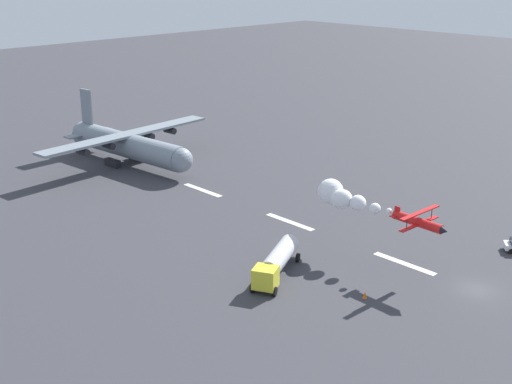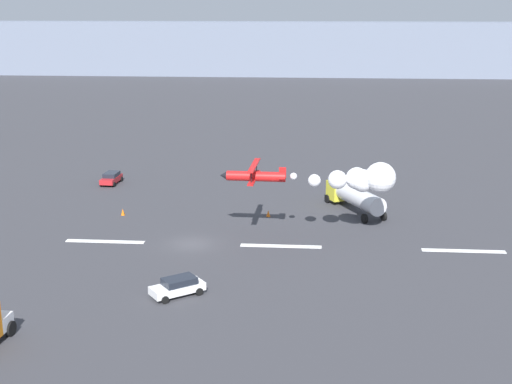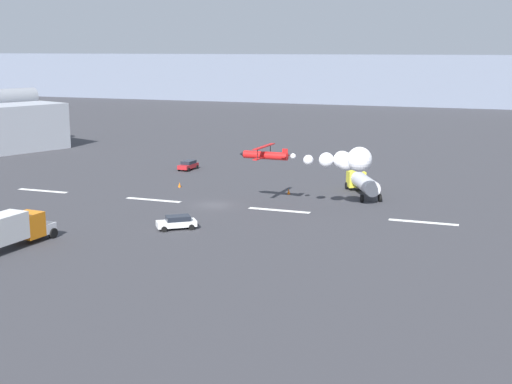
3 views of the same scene
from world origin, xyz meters
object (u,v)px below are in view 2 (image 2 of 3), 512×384
object	(u,v)px
airport_staff_sedan	(111,178)
traffic_cone_far	(268,213)
followme_car_yellow	(178,286)
fuel_tanker_truck	(355,197)
traffic_cone_near	(123,212)
stunt_biplane_red	(353,178)

from	to	relation	value
airport_staff_sedan	traffic_cone_far	bearing A→B (deg)	-31.24
followme_car_yellow	airport_staff_sedan	bearing A→B (deg)	113.74
fuel_tanker_truck	airport_staff_sedan	distance (m)	33.10
followme_car_yellow	airport_staff_sedan	xyz separation A→B (m)	(-15.70, 35.70, -0.00)
followme_car_yellow	traffic_cone_far	size ratio (longest dim) A/B	6.12
fuel_tanker_truck	followme_car_yellow	bearing A→B (deg)	-121.79
traffic_cone_far	fuel_tanker_truck	bearing A→B (deg)	16.41
followme_car_yellow	traffic_cone_near	distance (m)	24.14
traffic_cone_near	fuel_tanker_truck	bearing A→B (deg)	7.93
airport_staff_sedan	followme_car_yellow	bearing A→B (deg)	-66.26
traffic_cone_near	traffic_cone_far	world-z (taller)	same
fuel_tanker_truck	followme_car_yellow	distance (m)	29.91
fuel_tanker_truck	traffic_cone_near	xyz separation A→B (m)	(-26.18, -3.65, -1.38)
traffic_cone_far	stunt_biplane_red	bearing A→B (deg)	-41.57
followme_car_yellow	traffic_cone_near	world-z (taller)	followme_car_yellow
stunt_biplane_red	traffic_cone_near	world-z (taller)	stunt_biplane_red
airport_staff_sedan	traffic_cone_far	xyz separation A→B (m)	(21.70, -13.16, -0.44)
stunt_biplane_red	traffic_cone_far	distance (m)	13.24
airport_staff_sedan	stunt_biplane_red	bearing A→B (deg)	-34.50
stunt_biplane_red	airport_staff_sedan	world-z (taller)	stunt_biplane_red
fuel_tanker_truck	stunt_biplane_red	bearing A→B (deg)	-95.22
fuel_tanker_truck	followme_car_yellow	xyz separation A→B (m)	(-15.75, -25.41, -0.94)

